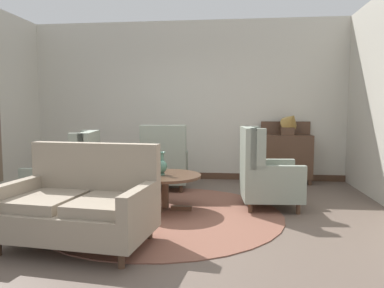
% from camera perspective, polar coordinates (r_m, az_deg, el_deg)
% --- Properties ---
extents(ground, '(8.57, 8.57, 0.00)m').
position_cam_1_polar(ground, '(4.57, -5.43, -11.88)').
color(ground, brown).
extents(wall_back, '(6.28, 0.08, 3.05)m').
position_cam_1_polar(wall_back, '(7.20, -0.84, 6.73)').
color(wall_back, beige).
rests_on(wall_back, ground).
extents(baseboard_back, '(6.12, 0.03, 0.12)m').
position_cam_1_polar(baseboard_back, '(7.26, -0.88, -4.91)').
color(baseboard_back, '#4C3323').
rests_on(baseboard_back, ground).
extents(area_rug, '(3.11, 3.11, 0.01)m').
position_cam_1_polar(area_rug, '(4.85, -4.70, -10.78)').
color(area_rug, brown).
rests_on(area_rug, ground).
extents(coffee_table, '(0.96, 0.96, 0.49)m').
position_cam_1_polar(coffee_table, '(4.92, -4.21, -5.67)').
color(coffee_table, '#4C3323').
rests_on(coffee_table, ground).
extents(porcelain_vase, '(0.14, 0.14, 0.31)m').
position_cam_1_polar(porcelain_vase, '(4.86, -4.73, -3.34)').
color(porcelain_vase, '#4C7A66').
rests_on(porcelain_vase, coffee_table).
extents(settee, '(1.52, 1.04, 1.00)m').
position_cam_1_polar(settee, '(3.86, -16.88, -9.09)').
color(settee, gray).
rests_on(settee, ground).
extents(armchair_foreground_right, '(1.01, 0.91, 1.06)m').
position_cam_1_polar(armchair_foreground_right, '(5.34, -18.44, -4.81)').
color(armchair_foreground_right, gray).
rests_on(armchair_foreground_right, ground).
extents(armchair_beside_settee, '(0.84, 0.79, 1.12)m').
position_cam_1_polar(armchair_beside_settee, '(5.13, 11.15, -4.65)').
color(armchair_beside_settee, gray).
rests_on(armchair_beside_settee, ground).
extents(armchair_near_window, '(0.80, 0.88, 1.11)m').
position_cam_1_polar(armchair_near_window, '(6.19, -4.25, -2.97)').
color(armchair_near_window, gray).
rests_on(armchair_near_window, ground).
extents(sideboard, '(0.91, 0.41, 1.13)m').
position_cam_1_polar(sideboard, '(6.97, 14.43, -1.76)').
color(sideboard, '#4C3323').
rests_on(sideboard, ground).
extents(gramophone, '(0.40, 0.47, 0.48)m').
position_cam_1_polar(gramophone, '(6.84, 15.03, 3.26)').
color(gramophone, '#4C3323').
rests_on(gramophone, sideboard).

